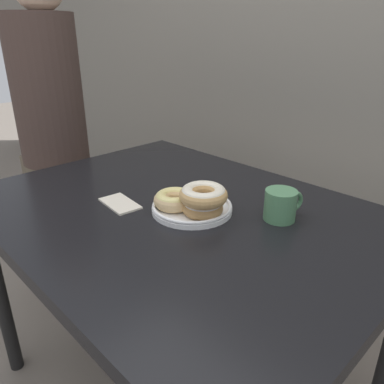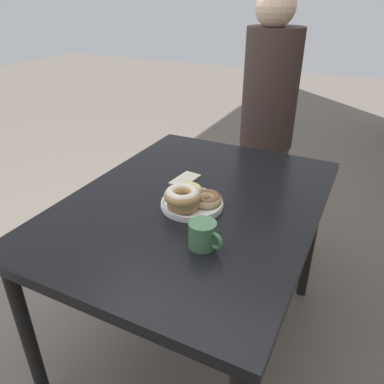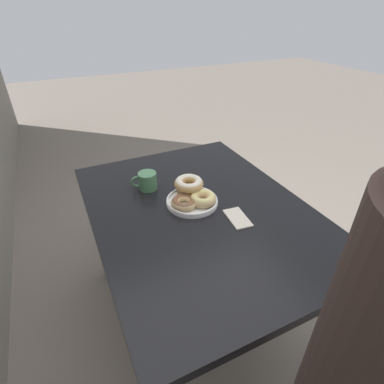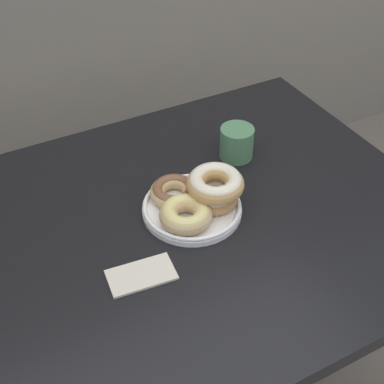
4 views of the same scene
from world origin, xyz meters
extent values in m
plane|color=#70665B|center=(0.00, 0.00, 0.00)|extent=(14.00, 14.00, 0.00)
cube|color=black|center=(0.00, 0.12, 0.75)|extent=(1.21, 0.91, 0.04)
cylinder|color=black|center=(-0.55, -0.27, 0.36)|extent=(0.05, 0.05, 0.73)
cylinder|color=black|center=(0.55, -0.27, 0.36)|extent=(0.05, 0.05, 0.73)
cylinder|color=black|center=(0.55, 0.51, 0.36)|extent=(0.05, 0.05, 0.73)
cylinder|color=white|center=(0.05, 0.13, 0.78)|extent=(0.23, 0.23, 0.01)
torus|color=white|center=(0.05, 0.13, 0.79)|extent=(0.23, 0.23, 0.01)
torus|color=#B2844C|center=(0.10, 0.12, 0.80)|extent=(0.13, 0.13, 0.03)
torus|color=white|center=(0.10, 0.12, 0.81)|extent=(0.12, 0.12, 0.03)
torus|color=#D6B27A|center=(0.03, 0.18, 0.80)|extent=(0.13, 0.13, 0.04)
torus|color=brown|center=(0.03, 0.18, 0.81)|extent=(0.12, 0.12, 0.03)
torus|color=#D6B27A|center=(0.01, 0.10, 0.80)|extent=(0.17, 0.17, 0.04)
torus|color=#E0D17F|center=(0.01, 0.10, 0.81)|extent=(0.15, 0.15, 0.03)
torus|color=tan|center=(0.10, 0.12, 0.84)|extent=(0.19, 0.19, 0.04)
torus|color=silver|center=(0.10, 0.12, 0.85)|extent=(0.17, 0.17, 0.03)
cylinder|color=#4C7F56|center=(0.25, 0.27, 0.81)|extent=(0.09, 0.09, 0.09)
cylinder|color=#382114|center=(0.25, 0.27, 0.85)|extent=(0.07, 0.07, 0.00)
torus|color=#4C7F56|center=(0.27, 0.32, 0.81)|extent=(0.03, 0.06, 0.06)
cube|color=beige|center=(-0.13, 0.01, 0.77)|extent=(0.15, 0.09, 0.01)
camera|label=1|loc=(0.75, -0.54, 1.24)|focal=35.00mm
camera|label=2|loc=(1.12, 0.67, 1.47)|focal=35.00mm
camera|label=3|loc=(-0.95, 0.61, 1.54)|focal=28.00mm
camera|label=4|loc=(-0.38, -0.68, 1.61)|focal=50.00mm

